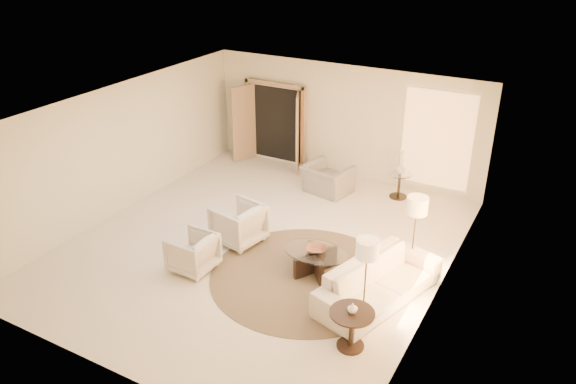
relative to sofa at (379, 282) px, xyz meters
The scene contains 18 objects.
room 2.92m from the sofa, 168.42° to the left, with size 7.04×8.04×2.83m.
windows_right 1.42m from the sofa, 39.86° to the left, with size 0.10×6.40×2.40m, color #F2AB60, non-canonical shape.
window_back_corner 4.62m from the sofa, 94.75° to the left, with size 1.70×0.10×2.40m, color #F2AB60, non-canonical shape.
curtains_right 1.95m from the sofa, 64.87° to the left, with size 0.06×5.20×2.60m, color tan, non-canonical shape.
french_doors 6.36m from the sofa, 136.33° to the left, with size 1.95×0.66×2.16m.
area_rug 1.44m from the sofa, behind, with size 3.45×3.45×0.01m, color #3C2D1F.
sofa is the anchor object (origin of this frame).
armchair_left 3.17m from the sofa, behind, with size 0.87×0.82×0.90m, color beige.
armchair_right 3.41m from the sofa, 166.85° to the right, with size 0.76×0.71×0.78m, color beige.
accent_chair 4.24m from the sofa, 127.02° to the left, with size 1.04×0.68×0.91m, color gray.
coffee_table 1.31m from the sofa, behind, with size 1.33×1.33×0.45m.
end_table 1.33m from the sofa, 87.54° to the right, with size 0.68×0.68×0.64m.
side_table 4.07m from the sofa, 103.98° to the left, with size 0.53×0.53×0.61m.
floor_lamp_near 1.45m from the sofa, 78.06° to the left, with size 0.37×0.37×1.53m.
floor_lamp_far 1.09m from the sofa, 93.00° to the right, with size 0.36×0.36×1.47m.
bowl 1.32m from the sofa, behind, with size 0.37×0.37×0.09m, color brown.
end_vase 1.38m from the sofa, 87.54° to the right, with size 0.15×0.15×0.16m, color white.
side_vase 4.09m from the sofa, 103.98° to the left, with size 0.22×0.22×0.23m, color white.
Camera 1 is at (5.11, -8.16, 5.82)m, focal length 35.00 mm.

